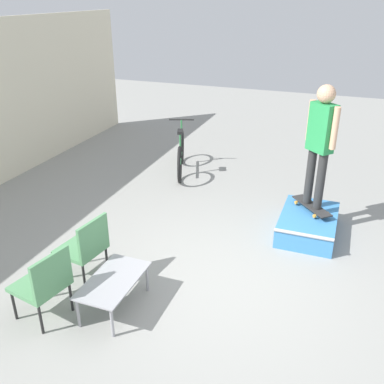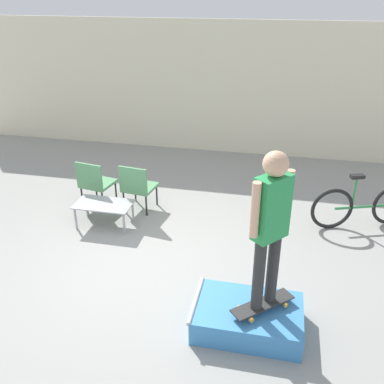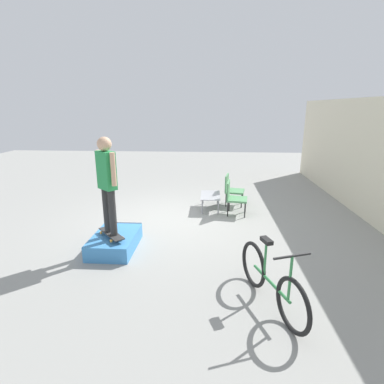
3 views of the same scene
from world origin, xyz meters
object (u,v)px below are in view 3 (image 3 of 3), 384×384
bicycle (271,281)px  skateboard_on_ramp (111,234)px  patio_chair_right (234,196)px  skate_ramp_box (115,241)px  patio_chair_left (232,188)px  person_skater (107,178)px  coffee_table (210,197)px

bicycle → skateboard_on_ramp: bearing=-137.4°
patio_chair_right → bicycle: 3.83m
skate_ramp_box → patio_chair_left: patio_chair_left is taller
skateboard_on_ramp → person_skater: size_ratio=0.39×
person_skater → patio_chair_left: bearing=91.9°
patio_chair_left → patio_chair_right: bearing=-169.4°
person_skater → patio_chair_left: size_ratio=2.08×
skateboard_on_ramp → patio_chair_left: size_ratio=0.81×
person_skater → coffee_table: person_skater is taller
coffee_table → patio_chair_left: 0.75m
bicycle → patio_chair_left: bearing=163.6°
person_skater → bicycle: 3.34m
skateboard_on_ramp → bicycle: size_ratio=0.42×
skateboard_on_ramp → patio_chair_left: bearing=99.5°
skate_ramp_box → patio_chair_left: 3.93m
patio_chair_left → bicycle: 4.63m
coffee_table → patio_chair_left: patio_chair_left is taller
person_skater → patio_chair_right: person_skater is taller
person_skater → coffee_table: 3.53m
skate_ramp_box → coffee_table: (-2.58, 1.91, 0.20)m
skateboard_on_ramp → coffee_table: 3.34m
patio_chair_left → bicycle: (4.62, 0.25, -0.11)m
skateboard_on_ramp → person_skater: person_skater is taller
skateboard_on_ramp → patio_chair_left: (-3.15, 2.53, 0.10)m
patio_chair_right → bicycle: (3.82, 0.25, -0.11)m
person_skater → patio_chair_right: size_ratio=2.08×
patio_chair_left → patio_chair_right: size_ratio=1.00×
patio_chair_right → bicycle: size_ratio=0.52×
skate_ramp_box → patio_chair_left: size_ratio=1.44×
skateboard_on_ramp → patio_chair_right: (-2.35, 2.53, 0.10)m
skate_ramp_box → coffee_table: 3.21m
skateboard_on_ramp → bicycle: bicycle is taller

